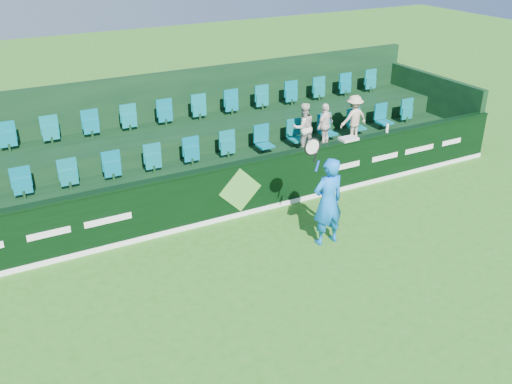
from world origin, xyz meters
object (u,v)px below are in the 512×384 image
tennis_player (328,201)px  spectator_right (354,118)px  spectator_middle (325,125)px  drinks_bottle (387,128)px  towel (349,139)px  spectator_left (303,127)px

tennis_player → spectator_right: tennis_player is taller
spectator_middle → drinks_bottle: (1.18, -1.12, 0.06)m
drinks_bottle → towel: bearing=180.0°
spectator_right → spectator_left: bearing=-0.6°
spectator_right → tennis_player: bearing=45.6°
tennis_player → spectator_left: tennis_player is taller
spectator_middle → spectator_right: size_ratio=0.93×
spectator_right → drinks_bottle: (0.23, -1.12, 0.02)m
spectator_middle → spectator_right: bearing=155.7°
spectator_left → spectator_middle: 0.70m
spectator_left → drinks_bottle: spectator_left is taller
spectator_left → towel: bearing=123.8°
tennis_player → spectator_middle: size_ratio=2.17×
spectator_middle → drinks_bottle: size_ratio=5.43×
tennis_player → spectator_right: (3.03, 3.16, 0.44)m
spectator_middle → towel: bearing=63.0°
spectator_left → spectator_middle: size_ratio=1.09×
spectator_left → spectator_right: 1.64m
towel → spectator_middle: bearing=87.2°
spectator_middle → drinks_bottle: 1.63m
spectator_right → spectator_middle: bearing=-0.6°
tennis_player → towel: 2.90m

